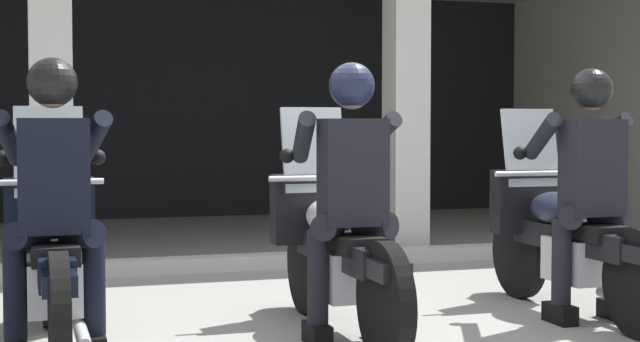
# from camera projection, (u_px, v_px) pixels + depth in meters

# --- Properties ---
(ground_plane) EXTENTS (80.00, 80.00, 0.00)m
(ground_plane) POSITION_uv_depth(u_px,v_px,m) (226.00, 260.00, 8.72)
(ground_plane) COLOR gray
(station_building) EXTENTS (10.87, 4.94, 3.19)m
(station_building) POSITION_uv_depth(u_px,v_px,m) (190.00, 53.00, 10.98)
(station_building) COLOR black
(station_building) RESTS_ON ground
(kerb_strip) EXTENTS (10.37, 0.24, 0.12)m
(kerb_strip) POSITION_uv_depth(u_px,v_px,m) (252.00, 262.00, 8.20)
(kerb_strip) COLOR #B7B5AD
(kerb_strip) RESTS_ON ground
(motorcycle_left) EXTENTS (0.62, 2.04, 1.35)m
(motorcycle_left) POSITION_uv_depth(u_px,v_px,m) (53.00, 258.00, 5.29)
(motorcycle_left) COLOR black
(motorcycle_left) RESTS_ON ground
(police_officer_left) EXTENTS (0.63, 0.61, 1.58)m
(police_officer_left) POSITION_uv_depth(u_px,v_px,m) (53.00, 182.00, 5.00)
(police_officer_left) COLOR black
(police_officer_left) RESTS_ON ground
(motorcycle_center) EXTENTS (0.62, 2.04, 1.35)m
(motorcycle_center) POSITION_uv_depth(u_px,v_px,m) (335.00, 248.00, 5.69)
(motorcycle_center) COLOR black
(motorcycle_center) RESTS_ON ground
(police_officer_center) EXTENTS (0.63, 0.61, 1.58)m
(police_officer_center) POSITION_uv_depth(u_px,v_px,m) (351.00, 177.00, 5.40)
(police_officer_center) COLOR black
(police_officer_center) RESTS_ON ground
(motorcycle_right) EXTENTS (0.62, 2.04, 1.35)m
(motorcycle_right) POSITION_uv_depth(u_px,v_px,m) (564.00, 237.00, 6.27)
(motorcycle_right) COLOR black
(motorcycle_right) RESTS_ON ground
(police_officer_right) EXTENTS (0.63, 0.61, 1.58)m
(police_officer_right) POSITION_uv_depth(u_px,v_px,m) (589.00, 172.00, 5.98)
(police_officer_right) COLOR black
(police_officer_right) RESTS_ON ground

